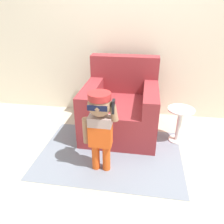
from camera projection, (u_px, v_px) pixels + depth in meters
The scene contains 6 objects.
ground_plane at pixel (126, 131), 3.09m from camera, with size 10.00×10.00×0.00m, color #BCB29E.
wall_back at pixel (133, 28), 3.07m from camera, with size 10.00×0.05×2.60m.
armchair at pixel (121, 107), 2.98m from camera, with size 0.95×1.01×0.97m.
person_child at pixel (100, 121), 2.12m from camera, with size 0.36×0.27×0.88m.
side_table at pixel (179, 122), 2.75m from camera, with size 0.33×0.33×0.46m.
rug at pixel (110, 153), 2.62m from camera, with size 1.66×1.18×0.01m.
Camera 1 is at (0.22, -2.64, 1.62)m, focal length 35.00 mm.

